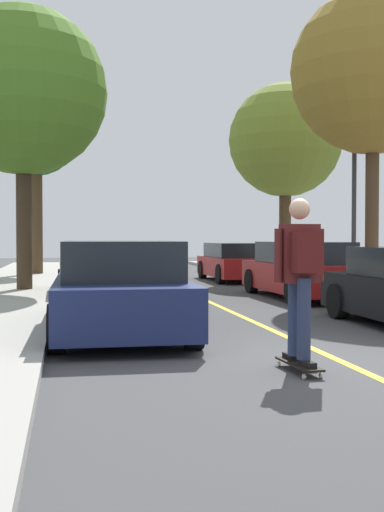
{
  "coord_description": "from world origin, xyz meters",
  "views": [
    {
      "loc": [
        -3.2,
        -7.24,
        1.48
      ],
      "look_at": [
        -0.21,
        7.99,
        1.03
      ],
      "focal_mm": 44.81,
      "sensor_mm": 36.0,
      "label": 1
    }
  ],
  "objects_px": {
    "parked_car_left_nearest": "(119,289)",
    "street_tree_right_nearest": "(373,72)",
    "street_tree_right_near": "(285,141)",
    "streetlamp": "(354,161)",
    "parked_car_right_far": "(235,262)",
    "parked_car_left_near": "(99,270)",
    "street_tree_left_nearest": "(23,92)",
    "skateboard": "(299,364)",
    "street_tree_left_near": "(36,135)",
    "parked_car_right_near": "(302,270)",
    "skateboarder": "(301,270)"
  },
  "relations": [
    {
      "from": "street_tree_left_nearest",
      "to": "skateboard",
      "type": "distance_m",
      "value": 12.23
    },
    {
      "from": "parked_car_left_near",
      "to": "skateboard",
      "type": "bearing_deg",
      "value": -79.52
    },
    {
      "from": "parked_car_right_near",
      "to": "streetlamp",
      "type": "height_order",
      "value": "streetlamp"
    },
    {
      "from": "parked_car_left_near",
      "to": "street_tree_left_nearest",
      "type": "height_order",
      "value": "street_tree_left_nearest"
    },
    {
      "from": "parked_car_right_near",
      "to": "skateboard",
      "type": "height_order",
      "value": "parked_car_right_near"
    },
    {
      "from": "parked_car_left_near",
      "to": "street_tree_right_nearest",
      "type": "height_order",
      "value": "street_tree_right_nearest"
    },
    {
      "from": "parked_car_right_far",
      "to": "skateboard",
      "type": "relative_size",
      "value": 5.01
    },
    {
      "from": "parked_car_right_far",
      "to": "street_tree_right_near",
      "type": "relative_size",
      "value": 0.64
    },
    {
      "from": "street_tree_right_nearest",
      "to": "streetlamp",
      "type": "height_order",
      "value": "street_tree_right_nearest"
    },
    {
      "from": "street_tree_right_nearest",
      "to": "skateboard",
      "type": "height_order",
      "value": "street_tree_right_nearest"
    },
    {
      "from": "skateboard",
      "to": "streetlamp",
      "type": "bearing_deg",
      "value": 61.43
    },
    {
      "from": "parked_car_right_near",
      "to": "skateboarder",
      "type": "height_order",
      "value": "skateboarder"
    },
    {
      "from": "streetlamp",
      "to": "skateboard",
      "type": "height_order",
      "value": "streetlamp"
    },
    {
      "from": "parked_car_right_far",
      "to": "street_tree_left_nearest",
      "type": "relative_size",
      "value": 0.59
    },
    {
      "from": "street_tree_right_nearest",
      "to": "street_tree_left_nearest",
      "type": "bearing_deg",
      "value": 164.93
    },
    {
      "from": "parked_car_left_near",
      "to": "street_tree_left_near",
      "type": "bearing_deg",
      "value": 102.44
    },
    {
      "from": "street_tree_right_near",
      "to": "streetlamp",
      "type": "relative_size",
      "value": 1.15
    },
    {
      "from": "street_tree_left_nearest",
      "to": "streetlamp",
      "type": "xyz_separation_m",
      "value": [
        8.46,
        -1.54,
        -1.78
      ]
    },
    {
      "from": "street_tree_left_near",
      "to": "street_tree_right_near",
      "type": "height_order",
      "value": "street_tree_left_near"
    },
    {
      "from": "parked_car_left_near",
      "to": "parked_car_right_far",
      "type": "xyz_separation_m",
      "value": [
        4.85,
        5.14,
        -0.02
      ]
    },
    {
      "from": "street_tree_left_nearest",
      "to": "street_tree_right_near",
      "type": "xyz_separation_m",
      "value": [
        8.58,
        4.16,
        -0.4
      ]
    },
    {
      "from": "parked_car_left_nearest",
      "to": "street_tree_left_nearest",
      "type": "height_order",
      "value": "street_tree_left_nearest"
    },
    {
      "from": "street_tree_left_nearest",
      "to": "skateboarder",
      "type": "distance_m",
      "value": 11.86
    },
    {
      "from": "parked_car_left_near",
      "to": "street_tree_left_nearest",
      "type": "distance_m",
      "value": 5.09
    },
    {
      "from": "parked_car_left_near",
      "to": "street_tree_left_near",
      "type": "xyz_separation_m",
      "value": [
        -1.87,
        8.46,
        4.6
      ]
    },
    {
      "from": "parked_car_left_near",
      "to": "parked_car_right_near",
      "type": "xyz_separation_m",
      "value": [
        4.85,
        -1.15,
        0.01
      ]
    },
    {
      "from": "parked_car_left_nearest",
      "to": "parked_car_right_far",
      "type": "relative_size",
      "value": 1.06
    },
    {
      "from": "parked_car_right_far",
      "to": "streetlamp",
      "type": "relative_size",
      "value": 0.73
    },
    {
      "from": "street_tree_left_nearest",
      "to": "skateboarder",
      "type": "height_order",
      "value": "street_tree_left_nearest"
    },
    {
      "from": "parked_car_right_near",
      "to": "street_tree_right_nearest",
      "type": "distance_m",
      "value": 5.24
    },
    {
      "from": "parked_car_right_near",
      "to": "street_tree_left_nearest",
      "type": "xyz_separation_m",
      "value": [
        -6.71,
        2.37,
        4.56
      ]
    },
    {
      "from": "parked_car_left_nearest",
      "to": "street_tree_right_nearest",
      "type": "relative_size",
      "value": 0.6
    },
    {
      "from": "parked_car_right_far",
      "to": "street_tree_left_nearest",
      "type": "distance_m",
      "value": 9.03
    },
    {
      "from": "parked_car_left_nearest",
      "to": "street_tree_right_near",
      "type": "distance_m",
      "value": 13.96
    },
    {
      "from": "parked_car_left_nearest",
      "to": "parked_car_left_near",
      "type": "xyz_separation_m",
      "value": [
        0.0,
        6.12,
        -0.02
      ]
    },
    {
      "from": "street_tree_left_nearest",
      "to": "street_tree_left_near",
      "type": "bearing_deg",
      "value": 90.0
    },
    {
      "from": "parked_car_left_near",
      "to": "street_tree_right_nearest",
      "type": "bearing_deg",
      "value": -9.17
    },
    {
      "from": "parked_car_left_nearest",
      "to": "parked_car_right_near",
      "type": "relative_size",
      "value": 1.0
    },
    {
      "from": "street_tree_left_nearest",
      "to": "skateboarder",
      "type": "relative_size",
      "value": 4.05
    },
    {
      "from": "street_tree_left_nearest",
      "to": "street_tree_right_near",
      "type": "relative_size",
      "value": 1.09
    },
    {
      "from": "parked_car_left_near",
      "to": "street_tree_right_near",
      "type": "distance_m",
      "value": 9.57
    },
    {
      "from": "parked_car_left_near",
      "to": "street_tree_left_near",
      "type": "distance_m",
      "value": 9.81
    },
    {
      "from": "street_tree_left_nearest",
      "to": "parked_car_right_near",
      "type": "bearing_deg",
      "value": -19.48
    },
    {
      "from": "parked_car_right_near",
      "to": "street_tree_left_near",
      "type": "bearing_deg",
      "value": 124.94
    },
    {
      "from": "parked_car_right_far",
      "to": "skateboarder",
      "type": "distance_m",
      "value": 14.79
    },
    {
      "from": "parked_car_left_nearest",
      "to": "street_tree_left_near",
      "type": "bearing_deg",
      "value": 97.29
    },
    {
      "from": "parked_car_left_near",
      "to": "street_tree_left_nearest",
      "type": "xyz_separation_m",
      "value": [
        -1.87,
        1.23,
        4.57
      ]
    },
    {
      "from": "parked_car_right_near",
      "to": "streetlamp",
      "type": "xyz_separation_m",
      "value": [
        1.75,
        0.84,
        2.78
      ]
    },
    {
      "from": "street_tree_right_nearest",
      "to": "street_tree_right_near",
      "type": "height_order",
      "value": "street_tree_right_nearest"
    },
    {
      "from": "parked_car_right_far",
      "to": "street_tree_right_nearest",
      "type": "bearing_deg",
      "value": -73.31
    }
  ]
}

